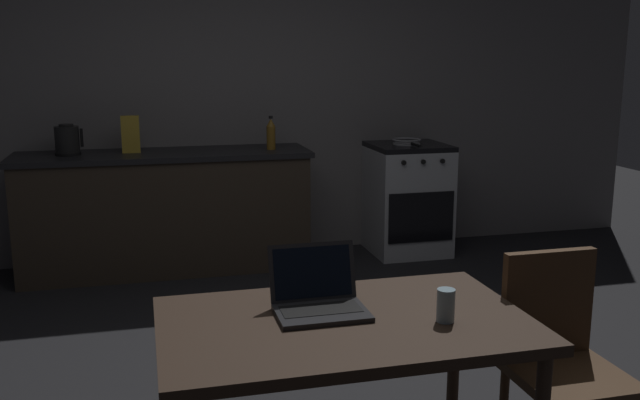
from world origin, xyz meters
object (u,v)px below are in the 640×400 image
(stove_oven, at_px, (407,199))
(laptop, at_px, (319,299))
(electric_kettle, at_px, (67,140))
(frying_pan, at_px, (407,141))
(cereal_box, at_px, (131,134))
(chair, at_px, (560,353))
(bottle, at_px, (271,134))
(drinking_glass, at_px, (446,305))
(dining_table, at_px, (345,338))

(stove_oven, bearing_deg, laptop, -116.85)
(electric_kettle, bearing_deg, frying_pan, -0.65)
(electric_kettle, xyz_separation_m, cereal_box, (0.44, 0.02, 0.03))
(chair, bearing_deg, bottle, 105.61)
(stove_oven, height_order, chair, stove_oven)
(chair, height_order, frying_pan, frying_pan)
(drinking_glass, height_order, cereal_box, cereal_box)
(bottle, bearing_deg, frying_pan, 1.07)
(dining_table, distance_m, frying_pan, 3.37)
(stove_oven, height_order, bottle, bottle)
(frying_pan, distance_m, drinking_glass, 3.33)
(stove_oven, bearing_deg, electric_kettle, 179.95)
(chair, xyz_separation_m, electric_kettle, (-2.02, 3.08, 0.51))
(chair, height_order, drinking_glass, chair)
(dining_table, height_order, electric_kettle, electric_kettle)
(stove_oven, height_order, electric_kettle, electric_kettle)
(frying_pan, relative_size, drinking_glass, 3.54)
(dining_table, xyz_separation_m, electric_kettle, (-1.17, 3.07, 0.37))
(frying_pan, xyz_separation_m, drinking_glass, (-1.08, -3.15, -0.16))
(cereal_box, bearing_deg, chair, -62.98)
(chair, bearing_deg, frying_pan, 84.90)
(drinking_glass, xyz_separation_m, cereal_box, (-1.06, 3.20, 0.27))
(dining_table, relative_size, frying_pan, 3.13)
(electric_kettle, bearing_deg, chair, -56.74)
(dining_table, distance_m, drinking_glass, 0.37)
(electric_kettle, relative_size, frying_pan, 0.55)
(dining_table, distance_m, bottle, 3.06)
(stove_oven, xyz_separation_m, laptop, (-1.50, -2.97, 0.31))
(stove_oven, xyz_separation_m, dining_table, (-1.44, -3.07, 0.19))
(electric_kettle, relative_size, cereal_box, 0.82)
(laptop, bearing_deg, drinking_glass, -27.95)
(frying_pan, height_order, drinking_glass, frying_pan)
(bottle, relative_size, cereal_box, 0.94)
(electric_kettle, height_order, bottle, bottle)
(frying_pan, bearing_deg, dining_table, -114.85)
(electric_kettle, distance_m, drinking_glass, 3.52)
(dining_table, relative_size, electric_kettle, 5.72)
(stove_oven, height_order, drinking_glass, stove_oven)
(laptop, relative_size, electric_kettle, 1.43)
(bottle, bearing_deg, dining_table, -95.63)
(stove_oven, bearing_deg, frying_pan, -134.24)
(stove_oven, distance_m, cereal_box, 2.25)
(chair, height_order, electric_kettle, electric_kettle)
(chair, distance_m, electric_kettle, 3.72)
(stove_oven, xyz_separation_m, electric_kettle, (-2.61, 0.00, 0.56))
(electric_kettle, distance_m, cereal_box, 0.44)
(chair, xyz_separation_m, cereal_box, (-1.58, 3.10, 0.54))
(laptop, xyz_separation_m, cereal_box, (-0.66, 3.00, 0.28))
(cereal_box, bearing_deg, dining_table, -76.67)
(frying_pan, height_order, cereal_box, cereal_box)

